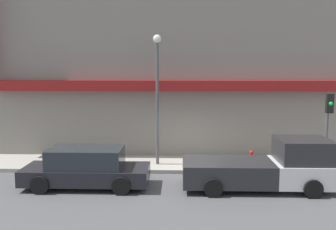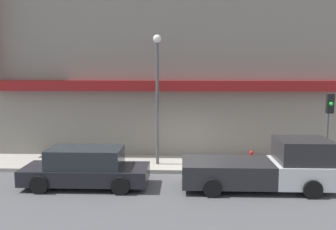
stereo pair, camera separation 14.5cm
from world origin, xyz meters
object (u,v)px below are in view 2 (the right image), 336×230
(street_lamp, at_px, (157,85))
(parked_car, at_px, (86,168))
(fire_hydrant, at_px, (251,159))
(traffic_light, at_px, (329,118))
(pickup_truck, at_px, (268,167))

(street_lamp, bearing_deg, parked_car, -131.93)
(fire_hydrant, bearing_deg, parked_car, -159.87)
(fire_hydrant, xyz_separation_m, traffic_light, (3.05, -0.36, 1.87))
(fire_hydrant, bearing_deg, pickup_truck, -86.46)
(street_lamp, bearing_deg, traffic_light, -5.88)
(parked_car, height_order, traffic_light, traffic_light)
(fire_hydrant, xyz_separation_m, street_lamp, (-4.08, 0.37, 3.18))
(pickup_truck, bearing_deg, parked_car, 177.92)
(street_lamp, xyz_separation_m, traffic_light, (7.13, -0.73, -1.31))
(traffic_light, bearing_deg, pickup_truck, -144.75)
(parked_car, distance_m, street_lamp, 4.78)
(pickup_truck, relative_size, traffic_light, 1.70)
(pickup_truck, distance_m, parked_car, 6.73)
(traffic_light, bearing_deg, street_lamp, 174.12)
(parked_car, relative_size, traffic_light, 1.45)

